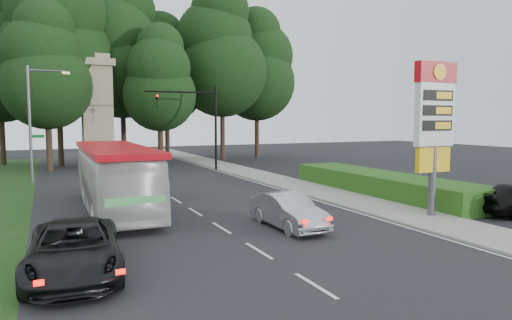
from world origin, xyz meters
name	(u,v)px	position (x,y,z in m)	size (l,w,h in m)	color
ground	(265,256)	(0.00, 0.00, 0.00)	(120.00, 120.00, 0.00)	black
road_surface	(171,197)	(0.00, 12.00, 0.01)	(14.00, 80.00, 0.02)	black
sidewalk_right	(302,187)	(8.50, 12.00, 0.06)	(3.00, 80.00, 0.12)	gray
hedge	(382,184)	(11.50, 8.00, 0.60)	(3.00, 14.00, 1.20)	#264913
gas_station_pylon	(434,117)	(9.20, 1.99, 4.45)	(2.10, 0.45, 6.85)	#59595E
traffic_signal_mast	(201,116)	(5.68, 24.00, 4.67)	(6.10, 0.35, 7.20)	black
streetlight_signs	(33,118)	(-6.99, 22.01, 4.44)	(2.75, 0.98, 8.00)	#59595E
monument	(97,111)	(-2.00, 30.00, 5.10)	(3.00, 3.00, 10.05)	gray
tree_center_left	(56,35)	(-5.00, 33.00, 12.02)	(10.08, 10.08, 19.80)	#2D2116
tree_center_right	(122,53)	(1.00, 35.00, 11.02)	(9.24, 9.24, 18.15)	#2D2116
tree_east_near	(166,70)	(6.00, 37.00, 9.68)	(8.12, 8.12, 15.95)	#2D2116
tree_east_mid	(222,53)	(11.00, 33.00, 11.35)	(9.52, 9.52, 18.70)	#2D2116
tree_far_east	(257,67)	(16.00, 35.00, 10.35)	(8.68, 8.68, 17.05)	#2D2116
tree_monument_left	(46,67)	(-6.00, 29.00, 8.68)	(7.28, 7.28, 14.30)	#2D2116
tree_monument_right	(159,80)	(3.50, 29.50, 8.01)	(6.72, 6.72, 13.20)	#2D2116
transit_bus	(115,179)	(-3.35, 9.42, 1.56)	(2.61, 11.18, 3.11)	silver
sedan_silver	(288,211)	(2.48, 2.95, 0.70)	(1.47, 4.23, 1.39)	#B4B7BD
suv_charcoal	(74,249)	(-5.67, 0.60, 0.74)	(2.47, 5.35, 1.49)	black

